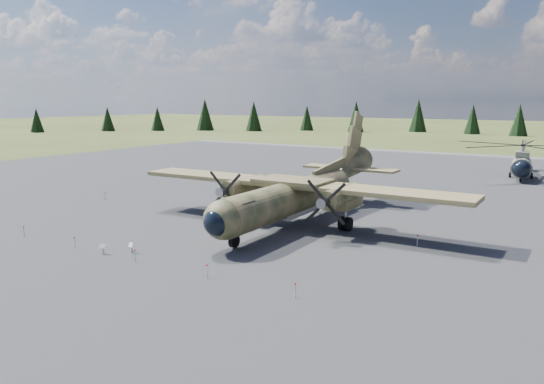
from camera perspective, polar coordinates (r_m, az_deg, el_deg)
The scene contains 8 objects.
ground at distance 47.08m, azimuth -4.26°, elevation -2.91°, with size 500.00×500.00×0.00m, color #55622B.
apron at distance 55.28m, azimuth 1.87°, elevation -0.95°, with size 120.00×120.00×0.04m, color slate.
transport_plane at distance 45.17m, azimuth 2.91°, elevation 0.20°, with size 29.66×27.01×9.81m.
helicopter_near at distance 77.13m, azimuth 25.34°, elevation 3.68°, with size 20.44×22.67×4.67m.
info_placard_left at distance 38.16m, azimuth -17.76°, elevation -5.66°, with size 0.52×0.32×0.75m.
info_placard_right at distance 37.93m, azimuth -14.90°, elevation -5.63°, with size 0.49×0.28×0.73m.
barrier_fence at distance 47.18m, azimuth -4.78°, elevation -2.26°, with size 33.12×29.62×0.85m.
treeline at distance 47.05m, azimuth -4.48°, elevation 3.03°, with size 284.54×283.21×10.98m.
Camera 1 is at (27.20, -36.98, 10.47)m, focal length 35.00 mm.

